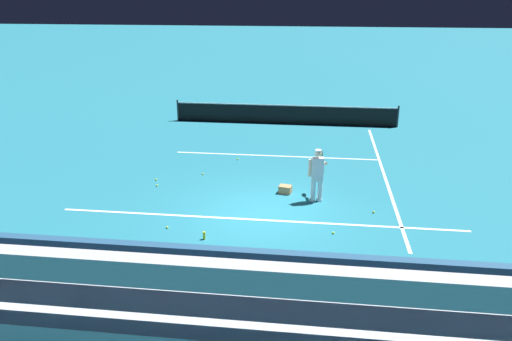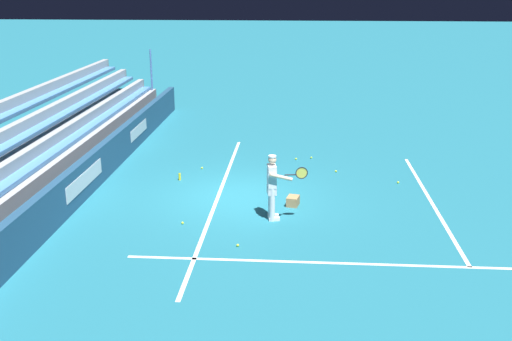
{
  "view_description": "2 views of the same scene",
  "coord_description": "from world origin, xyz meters",
  "views": [
    {
      "loc": [
        1.56,
        -13.66,
        6.38
      ],
      "look_at": [
        -0.36,
        1.78,
        0.7
      ],
      "focal_mm": 35.0,
      "sensor_mm": 36.0,
      "label": 1
    },
    {
      "loc": [
        16.05,
        1.73,
        5.88
      ],
      "look_at": [
        0.99,
        0.65,
        1.1
      ],
      "focal_mm": 42.0,
      "sensor_mm": 36.0,
      "label": 2
    }
  ],
  "objects": [
    {
      "name": "tennis_ball_on_baseline",
      "position": [
        2.17,
        -1.13,
        0.03
      ],
      "size": [
        0.07,
        0.07,
        0.07
      ],
      "primitive_type": "sphere",
      "color": "#CCE533",
      "rests_on": "ground"
    },
    {
      "name": "court_baseline_white",
      "position": [
        0.0,
        -0.5,
        0.0
      ],
      "size": [
        12.0,
        0.1,
        0.01
      ],
      "primitive_type": "cube",
      "color": "white",
      "rests_on": "ground"
    },
    {
      "name": "tennis_player",
      "position": [
        1.67,
        1.13,
        0.89
      ],
      "size": [
        0.59,
        1.05,
        1.71
      ],
      "color": "silver",
      "rests_on": "ground"
    },
    {
      "name": "back_wall_sponsor_board",
      "position": [
        -0.01,
        -4.28,
        0.55
      ],
      "size": [
        23.59,
        0.25,
        1.1
      ],
      "color": "navy",
      "rests_on": "ground"
    },
    {
      "name": "court_service_line_white",
      "position": [
        0.0,
        5.5,
        0.0
      ],
      "size": [
        8.22,
        0.1,
        0.01
      ],
      "primitive_type": "cube",
      "color": "white",
      "rests_on": "ground"
    },
    {
      "name": "tennis_ball_midcourt",
      "position": [
        3.41,
        0.4,
        0.03
      ],
      "size": [
        0.07,
        0.07,
        0.07
      ],
      "primitive_type": "sphere",
      "color": "#CCE533",
      "rests_on": "ground"
    },
    {
      "name": "ground_plane",
      "position": [
        0.0,
        0.0,
        0.0
      ],
      "size": [
        160.0,
        160.0,
        0.0
      ],
      "primitive_type": "plane",
      "color": "#1E6B7F"
    },
    {
      "name": "tennis_ball_stray_back",
      "position": [
        -3.78,
        1.7,
        0.03
      ],
      "size": [
        0.07,
        0.07,
        0.07
      ],
      "primitive_type": "sphere",
      "color": "#CCE533",
      "rests_on": "ground"
    },
    {
      "name": "court_sideline_white",
      "position": [
        4.11,
        4.0,
        0.0
      ],
      "size": [
        0.1,
        12.0,
        0.01
      ],
      "primitive_type": "cube",
      "color": "white",
      "rests_on": "ground"
    },
    {
      "name": "ball_box_cardboard",
      "position": [
        0.64,
        1.65,
        0.13
      ],
      "size": [
        0.46,
        0.38,
        0.26
      ],
      "primitive_type": "cube",
      "rotation": [
        0.0,
        0.0,
        -0.22
      ],
      "color": "#A87F51",
      "rests_on": "ground"
    },
    {
      "name": "tennis_ball_by_box",
      "position": [
        -2.46,
        2.99,
        0.03
      ],
      "size": [
        0.07,
        0.07,
        0.07
      ],
      "primitive_type": "sphere",
      "color": "#CCE533",
      "rests_on": "ground"
    },
    {
      "name": "tennis_ball_toward_net",
      "position": [
        -3.97,
        2.23,
        0.03
      ],
      "size": [
        0.07,
        0.07,
        0.07
      ],
      "primitive_type": "sphere",
      "color": "#CCE533",
      "rests_on": "ground"
    },
    {
      "name": "water_bottle",
      "position": [
        -1.31,
        -1.88,
        0.11
      ],
      "size": [
        0.07,
        0.07,
        0.22
      ],
      "primitive_type": "cylinder",
      "color": "yellow",
      "rests_on": "ground"
    },
    {
      "name": "bleacher_stand",
      "position": [
        0.0,
        -6.11,
        0.73
      ],
      "size": [
        22.41,
        2.4,
        2.95
      ],
      "color": "#9EA3A8",
      "rests_on": "ground"
    },
    {
      "name": "tennis_ball_far_right",
      "position": [
        -2.5,
        -1.37,
        0.03
      ],
      "size": [
        0.07,
        0.07,
        0.07
      ],
      "primitive_type": "sphere",
      "color": "#CCE533",
      "rests_on": "ground"
    },
    {
      "name": "tennis_ball_near_player",
      "position": [
        -1.47,
        4.82,
        0.03
      ],
      "size": [
        0.07,
        0.07,
        0.07
      ],
      "primitive_type": "sphere",
      "color": "#CCE533",
      "rests_on": "ground"
    }
  ]
}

